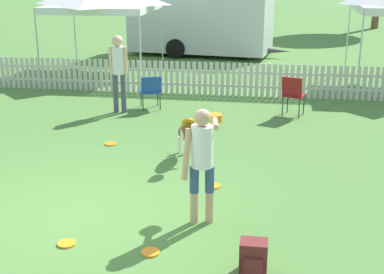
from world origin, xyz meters
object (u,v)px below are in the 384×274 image
(equipment_trailer, at_px, (201,17))
(frisbee_far_scatter, at_px, (111,144))
(frisbee_near_handler, at_px, (67,244))
(backpack_on_grass, at_px, (253,258))
(frisbee_near_dog, at_px, (150,252))
(frisbee_midfield, at_px, (213,186))
(folding_chair_blue_left, at_px, (151,89))
(leaping_dog, at_px, (186,131))
(handler_person, at_px, (203,152))
(folding_chair_center, at_px, (293,92))
(spectator_standing, at_px, (118,66))

(equipment_trailer, bearing_deg, frisbee_far_scatter, -83.44)
(frisbee_near_handler, xyz_separation_m, backpack_on_grass, (2.26, -0.29, 0.18))
(backpack_on_grass, bearing_deg, frisbee_near_dog, 168.80)
(frisbee_midfield, xyz_separation_m, frisbee_far_scatter, (-2.13, 1.69, 0.00))
(frisbee_midfield, height_order, folding_chair_blue_left, folding_chair_blue_left)
(leaping_dog, bearing_deg, handler_person, 90.32)
(frisbee_near_handler, relative_size, folding_chair_center, 0.24)
(leaping_dog, distance_m, folding_chair_center, 3.52)
(frisbee_near_dog, xyz_separation_m, folding_chair_center, (1.79, 6.18, 0.53))
(frisbee_near_dog, relative_size, frisbee_far_scatter, 1.00)
(leaping_dog, xyz_separation_m, frisbee_far_scatter, (-1.53, 0.53, -0.49))
(frisbee_near_dog, height_order, frisbee_far_scatter, same)
(frisbee_midfield, xyz_separation_m, folding_chair_blue_left, (-1.94, 4.27, 0.46))
(handler_person, relative_size, frisbee_midfield, 6.99)
(handler_person, relative_size, leaping_dog, 1.45)
(spectator_standing, bearing_deg, equipment_trailer, -98.77)
(frisbee_midfield, bearing_deg, folding_chair_blue_left, 114.43)
(leaping_dog, height_order, equipment_trailer, equipment_trailer)
(folding_chair_blue_left, distance_m, folding_chair_center, 3.22)
(backpack_on_grass, bearing_deg, leaping_dog, 110.67)
(handler_person, height_order, folding_chair_center, handler_person)
(backpack_on_grass, height_order, equipment_trailer, equipment_trailer)
(leaping_dog, bearing_deg, frisbee_near_handler, 59.07)
(leaping_dog, distance_m, frisbee_midfield, 1.39)
(frisbee_midfield, relative_size, frisbee_far_scatter, 1.00)
(handler_person, xyz_separation_m, folding_chair_blue_left, (-1.92, 5.39, -0.49))
(leaping_dog, distance_m, frisbee_near_handler, 3.34)
(handler_person, relative_size, frisbee_near_handler, 6.99)
(equipment_trailer, bearing_deg, backpack_on_grass, -71.85)
(frisbee_midfield, bearing_deg, frisbee_far_scatter, 141.64)
(equipment_trailer, bearing_deg, spectator_standing, -86.94)
(frisbee_near_dog, bearing_deg, handler_person, 61.90)
(backpack_on_grass, distance_m, spectator_standing, 7.05)
(frisbee_near_handler, xyz_separation_m, folding_chair_blue_left, (-0.37, 6.27, 0.46))
(frisbee_near_handler, xyz_separation_m, frisbee_far_scatter, (-0.57, 3.69, 0.00))
(equipment_trailer, bearing_deg, frisbee_midfield, -73.20)
(folding_chair_blue_left, bearing_deg, frisbee_near_handler, 72.90)
(frisbee_far_scatter, xyz_separation_m, folding_chair_center, (3.41, 2.44, 0.53))
(frisbee_far_scatter, distance_m, folding_chair_center, 4.22)
(frisbee_near_dog, distance_m, spectator_standing, 6.38)
(backpack_on_grass, bearing_deg, folding_chair_center, 84.84)
(handler_person, bearing_deg, folding_chair_blue_left, 95.54)
(leaping_dog, xyz_separation_m, spectator_standing, (-1.97, 2.73, 0.56))
(frisbee_near_handler, distance_m, frisbee_far_scatter, 3.73)
(frisbee_far_scatter, distance_m, equipment_trailer, 10.50)
(frisbee_near_dog, bearing_deg, folding_chair_center, 73.84)
(handler_person, xyz_separation_m, frisbee_near_handler, (-1.54, -0.88, -0.95))
(frisbee_near_handler, height_order, frisbee_midfield, same)
(frisbee_far_scatter, distance_m, backpack_on_grass, 4.88)
(frisbee_near_handler, bearing_deg, frisbee_near_dog, -2.67)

